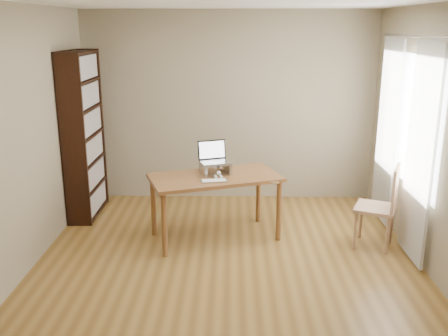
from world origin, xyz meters
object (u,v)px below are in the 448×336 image
chair (382,203)px  laptop (215,156)px  keyboard (214,181)px  bookshelf (84,135)px  desk (215,184)px  cat (217,168)px

chair → laptop: bearing=-166.9°
keyboard → bookshelf: bearing=139.2°
desk → cat: bearing=62.6°
desk → chair: 1.86m
laptop → chair: bearing=-30.1°
bookshelf → keyboard: 1.97m
desk → keyboard: (-0.00, -0.22, 0.10)m
desk → chair: size_ratio=1.70×
keyboard → cat: size_ratio=0.62×
bookshelf → laptop: (1.69, -0.62, -0.11)m
bookshelf → cat: (1.70, -0.65, -0.24)m
cat → chair: (1.83, -0.32, -0.30)m
bookshelf → keyboard: bearing=-30.2°
desk → cat: (0.02, 0.11, 0.16)m
bookshelf → cat: bookshelf is taller
desk → keyboard: keyboard is taller
bookshelf → chair: bearing=-15.3°
laptop → chair: laptop is taller
desk → chair: chair is taller
laptop → cat: (0.02, -0.03, -0.13)m
keyboard → cat: cat is taller
bookshelf → cat: size_ratio=4.37×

